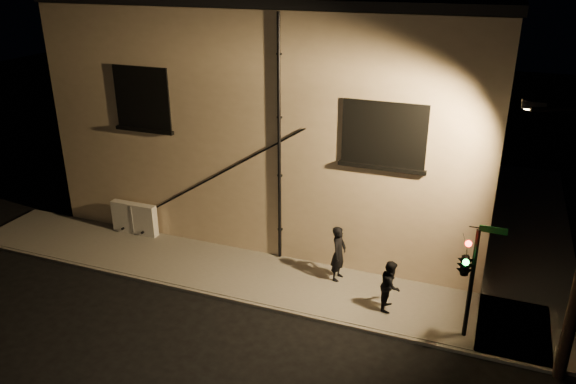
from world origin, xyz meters
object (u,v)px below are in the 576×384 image
at_px(pedestrian_a, 339,253).
at_px(traffic_signal, 466,263).
at_px(pedestrian_b, 391,285).
at_px(utility_cabinet, 135,218).

bearing_deg(pedestrian_a, traffic_signal, -107.35).
bearing_deg(pedestrian_b, pedestrian_a, 59.44).
bearing_deg(traffic_signal, pedestrian_a, 156.26).
relative_size(pedestrian_b, traffic_signal, 0.46).
bearing_deg(pedestrian_b, traffic_signal, -109.82).
relative_size(utility_cabinet, pedestrian_a, 0.99).
height_order(utility_cabinet, traffic_signal, traffic_signal).
xyz_separation_m(utility_cabinet, pedestrian_a, (8.23, -0.45, 0.33)).
distance_m(pedestrian_b, traffic_signal, 2.63).
xyz_separation_m(pedestrian_a, pedestrian_b, (1.93, -1.07, -0.15)).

